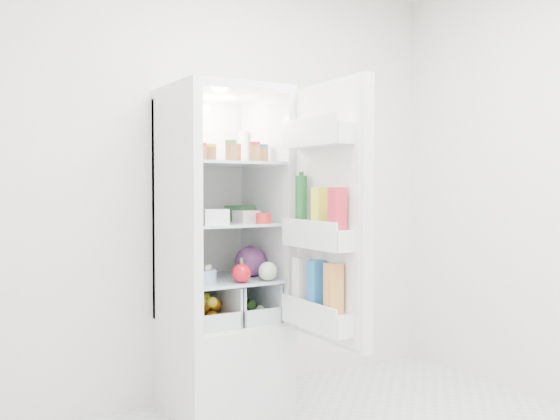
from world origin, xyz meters
TOP-DOWN VIEW (x-y plane):
  - room_walls at (0.00, 0.00)m, footprint 3.02×3.02m
  - refrigerator at (-0.20, 1.25)m, footprint 0.60×0.60m
  - shelf_low at (-0.20, 1.19)m, footprint 0.49×0.53m
  - shelf_mid at (-0.20, 1.19)m, footprint 0.49×0.53m
  - shelf_top at (-0.20, 1.19)m, footprint 0.49×0.53m
  - crisper_left at (-0.32, 1.19)m, footprint 0.23×0.46m
  - crisper_right at (-0.08, 1.19)m, footprint 0.23×0.46m
  - condiment_jars at (-0.22, 1.10)m, footprint 0.46×0.32m
  - squeeze_bottle at (0.01, 1.35)m, footprint 0.06×0.06m
  - tub_white at (-0.33, 1.01)m, footprint 0.16×0.16m
  - tub_cream at (-0.10, 1.12)m, footprint 0.12×0.12m
  - tin_red at (-0.07, 0.96)m, footprint 0.10×0.10m
  - foil_tray at (-0.27, 1.20)m, footprint 0.16×0.13m
  - tub_green at (-0.03, 1.33)m, footprint 0.14×0.17m
  - red_cabbage at (-0.05, 1.17)m, footprint 0.17×0.17m
  - bell_pepper at (-0.20, 0.99)m, footprint 0.10×0.10m
  - mushroom_bowl at (-0.36, 1.10)m, footprint 0.16×0.16m
  - salad_bag at (-0.04, 0.97)m, footprint 0.10×0.10m
  - citrus_pile at (-0.32, 1.16)m, footprint 0.20×0.31m
  - veg_pile at (-0.07, 1.18)m, footprint 0.16×0.30m
  - fridge_door at (0.09, 0.61)m, footprint 0.20×0.60m

SIDE VIEW (x-z plane):
  - veg_pile at x=-0.07m, z-range 0.51..0.61m
  - citrus_pile at x=-0.32m, z-range 0.50..0.66m
  - crisper_left at x=-0.32m, z-range 0.50..0.72m
  - crisper_right at x=-0.08m, z-range 0.50..0.72m
  - refrigerator at x=-0.20m, z-range -0.23..1.57m
  - shelf_low at x=-0.20m, z-range 0.73..0.75m
  - mushroom_bowl at x=-0.36m, z-range 0.75..0.81m
  - bell_pepper at x=-0.20m, z-range 0.75..0.85m
  - salad_bag at x=-0.04m, z-range 0.75..0.85m
  - red_cabbage at x=-0.05m, z-range 0.75..0.92m
  - shelf_mid at x=-0.20m, z-range 1.04..1.06m
  - foil_tray at x=-0.27m, z-range 1.06..1.09m
  - tin_red at x=-0.07m, z-range 1.06..1.11m
  - tub_cream at x=-0.10m, z-range 1.06..1.12m
  - fridge_door at x=0.09m, z-range 0.44..1.74m
  - tub_white at x=-0.33m, z-range 1.06..1.14m
  - tub_green at x=-0.03m, z-range 1.06..1.14m
  - shelf_top at x=-0.20m, z-range 1.37..1.39m
  - condiment_jars at x=-0.22m, z-range 1.39..1.47m
  - squeeze_bottle at x=0.01m, z-range 1.39..1.58m
  - room_walls at x=0.00m, z-range 0.29..2.90m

